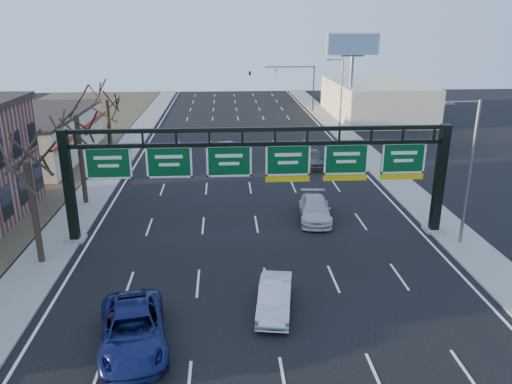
{
  "coord_description": "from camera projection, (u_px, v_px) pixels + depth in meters",
  "views": [
    {
      "loc": [
        -2.13,
        -21.8,
        13.24
      ],
      "look_at": [
        -0.19,
        7.51,
        3.2
      ],
      "focal_mm": 35.0,
      "sensor_mm": 36.0,
      "label": 1
    }
  ],
  "objects": [
    {
      "name": "sign_gantry",
      "position": [
        261.0,
        168.0,
        31.06
      ],
      "size": [
        24.6,
        1.2,
        7.2
      ],
      "color": "black",
      "rests_on": "ground"
    },
    {
      "name": "tree_gantry",
      "position": [
        24.0,
        143.0,
        26.61
      ],
      "size": [
        3.6,
        3.6,
        8.48
      ],
      "color": "black",
      "rests_on": "sidewalk_left"
    },
    {
      "name": "car_blue_suv",
      "position": [
        133.0,
        330.0,
        21.19
      ],
      "size": [
        3.73,
        6.32,
        1.65
      ],
      "primitive_type": "imported",
      "rotation": [
        0.0,
        0.0,
        0.18
      ],
      "color": "navy",
      "rests_on": "ground"
    },
    {
      "name": "lane_markings",
      "position": [
        249.0,
        180.0,
        43.88
      ],
      "size": [
        21.6,
        120.0,
        0.01
      ],
      "primitive_type": "cube",
      "color": "white",
      "rests_on": "ground"
    },
    {
      "name": "car_silver_sedan",
      "position": [
        275.0,
        298.0,
        23.88
      ],
      "size": [
        2.19,
        4.56,
        1.44
      ],
      "primitive_type": "imported",
      "rotation": [
        0.0,
        0.0,
        -0.16
      ],
      "color": "#BBBBC0",
      "rests_on": "ground"
    },
    {
      "name": "car_white_wagon",
      "position": [
        315.0,
        209.0,
        35.06
      ],
      "size": [
        2.62,
        5.35,
        1.5
      ],
      "primitive_type": "imported",
      "rotation": [
        0.0,
        0.0,
        -0.1
      ],
      "color": "silver",
      "rests_on": "ground"
    },
    {
      "name": "building_right_distant",
      "position": [
        375.0,
        100.0,
        72.64
      ],
      "size": [
        12.0,
        20.0,
        5.0
      ],
      "primitive_type": "cube",
      "color": "beige",
      "rests_on": "ground"
    },
    {
      "name": "streetlight_far",
      "position": [
        340.0,
        91.0,
        61.9
      ],
      "size": [
        2.15,
        0.22,
        9.0
      ],
      "color": "slate",
      "rests_on": "sidewalk_right"
    },
    {
      "name": "sidewalk_left",
      "position": [
        101.0,
        183.0,
        43.06
      ],
      "size": [
        3.0,
        120.0,
        0.12
      ],
      "primitive_type": "cube",
      "color": "gray",
      "rests_on": "ground"
    },
    {
      "name": "tree_mid",
      "position": [
        74.0,
        101.0,
        35.82
      ],
      "size": [
        3.6,
        3.6,
        9.24
      ],
      "color": "black",
      "rests_on": "sidewalk_left"
    },
    {
      "name": "billboard_right",
      "position": [
        352.0,
        55.0,
        65.47
      ],
      "size": [
        7.0,
        0.5,
        12.0
      ],
      "color": "slate",
      "rests_on": "ground"
    },
    {
      "name": "traffic_signal_mast",
      "position": [
        274.0,
        76.0,
        75.5
      ],
      "size": [
        10.16,
        0.54,
        7.0
      ],
      "color": "black",
      "rests_on": "ground"
    },
    {
      "name": "car_silver_distant",
      "position": [
        227.0,
        150.0,
        51.69
      ],
      "size": [
        1.93,
        4.34,
        1.39
      ],
      "primitive_type": "imported",
      "rotation": [
        0.0,
        0.0,
        0.11
      ],
      "color": "silver",
      "rests_on": "ground"
    },
    {
      "name": "streetlight_near",
      "position": [
        469.0,
        166.0,
        29.79
      ],
      "size": [
        2.15,
        0.22,
        9.0
      ],
      "color": "slate",
      "rests_on": "sidewalk_right"
    },
    {
      "name": "ground",
      "position": [
        270.0,
        300.0,
        24.99
      ],
      "size": [
        160.0,
        160.0,
        0.0
      ],
      "primitive_type": "plane",
      "color": "black",
      "rests_on": "ground"
    },
    {
      "name": "tree_far",
      "position": [
        105.0,
        89.0,
        45.38
      ],
      "size": [
        3.6,
        3.6,
        8.86
      ],
      "color": "black",
      "rests_on": "sidewalk_left"
    },
    {
      "name": "car_grey_far",
      "position": [
        313.0,
        158.0,
        47.97
      ],
      "size": [
        2.04,
        4.75,
        1.6
      ],
      "primitive_type": "imported",
      "rotation": [
        0.0,
        0.0,
        -0.03
      ],
      "color": "#434648",
      "rests_on": "ground"
    },
    {
      "name": "cream_strip",
      "position": [
        32.0,
        136.0,
        50.27
      ],
      "size": [
        10.9,
        18.4,
        4.7
      ],
      "color": "beige",
      "rests_on": "ground"
    },
    {
      "name": "sidewalk_right",
      "position": [
        391.0,
        177.0,
        44.66
      ],
      "size": [
        3.0,
        120.0,
        0.12
      ],
      "primitive_type": "cube",
      "color": "gray",
      "rests_on": "ground"
    }
  ]
}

